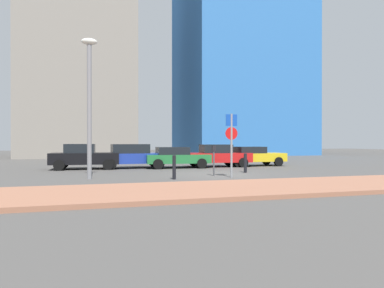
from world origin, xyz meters
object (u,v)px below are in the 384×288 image
Objects in this scene: parked_car_black at (84,156)px; parked_car_blue at (133,156)px; parked_car_red at (217,155)px; parking_sign_post at (231,137)px; street_lamp at (89,95)px; traffic_bollard_near at (245,163)px; traffic_bollard_mid at (174,167)px; parked_car_yellow at (252,156)px; parked_car_green at (176,157)px; parking_meter at (214,156)px.

parked_car_black is 0.93× the size of parked_car_blue.
parked_car_red is 7.24m from parking_sign_post.
street_lamp is at bearing -112.61° from parked_car_blue.
traffic_bollard_mid is at bearing -153.27° from traffic_bollard_near.
parked_car_black is at bearing 133.72° from parking_sign_post.
parked_car_yellow reaches higher than traffic_bollard_mid.
traffic_bollard_mid is at bearing -123.46° from parked_car_red.
parked_car_green is (5.75, -0.53, -0.07)m from parked_car_black.
parking_meter is 6.57m from street_lamp.
parked_car_black is 0.93× the size of parked_car_red.
parked_car_blue is 1.00× the size of parked_car_red.
parked_car_yellow is 4.28× the size of traffic_bollard_near.
traffic_bollard_mid reaches higher than traffic_bollard_near.
parked_car_green reaches higher than traffic_bollard_near.
street_lamp is at bearing -144.72° from parked_car_red.
parked_car_black is 1.00× the size of parked_car_green.
parking_meter reaches higher than traffic_bollard_mid.
traffic_bollard_mid is (-1.67, -6.73, -0.18)m from parked_car_green.
parked_car_green is at bearing 76.09° from traffic_bollard_mid.
parked_car_blue is 5.71m from parked_car_red.
parked_car_green is 8.33m from street_lamp.
parked_car_blue reaches higher than parked_car_red.
parked_car_green is 3.95× the size of traffic_bollard_near.
traffic_bollard_near is at bearing -90.88° from parked_car_red.
parked_car_red is (2.95, 0.25, 0.06)m from parked_car_green.
parked_car_green is at bearing 99.63° from parking_sign_post.
parked_car_blue is 0.99× the size of parked_car_yellow.
parking_meter is (-2.35, -5.93, 0.19)m from parked_car_red.
street_lamp reaches higher than traffic_bollard_mid.
parked_car_yellow reaches higher than parked_car_green.
street_lamp reaches higher than traffic_bollard_near.
parking_meter is 2.53m from traffic_bollard_mid.
street_lamp is (-10.94, -5.92, 3.08)m from parked_car_yellow.
street_lamp is (-6.47, 1.06, 1.89)m from parking_sign_post.
parked_car_blue reaches higher than traffic_bollard_mid.
parked_car_yellow is 0.71× the size of street_lamp.
parked_car_red is (8.70, -0.28, -0.02)m from parked_car_black.
parked_car_blue is at bearing 1.02° from parked_car_black.
parking_sign_post is at bearing -80.37° from parked_car_green.
parked_car_green is at bearing -12.03° from parked_car_blue.
traffic_bollard_near is (1.74, 2.22, -1.37)m from parking_sign_post.
traffic_bollard_mid is (-2.80, -0.06, -1.36)m from parking_sign_post.
parking_sign_post is (-4.47, -6.98, 1.19)m from parked_car_yellow.
parked_car_red is at bearing 89.12° from traffic_bollard_near.
street_lamp is at bearing -171.92° from traffic_bollard_near.
parking_sign_post is (1.13, -6.67, 1.18)m from parked_car_green.
parked_car_black is 0.92× the size of parked_car_yellow.
parked_car_black is at bearing 174.69° from parked_car_green.
parked_car_blue reaches higher than traffic_bollard_near.
parked_car_red is 6.38m from parking_meter.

